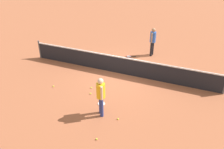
# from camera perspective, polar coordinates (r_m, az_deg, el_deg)

# --- Properties ---
(ground_plane) EXTENTS (40.00, 40.00, 0.00)m
(ground_plane) POSITION_cam_1_polar(r_m,az_deg,el_deg) (12.40, 1.99, 0.29)
(ground_plane) COLOR #9E5638
(court_net) EXTENTS (10.09, 0.09, 1.07)m
(court_net) POSITION_cam_1_polar(r_m,az_deg,el_deg) (12.16, 2.03, 2.33)
(court_net) COLOR #4C4C51
(court_net) RESTS_ON ground_plane
(player_near_side) EXTENTS (0.47, 0.48, 1.70)m
(player_near_side) POSITION_cam_1_polar(r_m,az_deg,el_deg) (9.09, -2.72, -4.70)
(player_near_side) COLOR navy
(player_near_side) RESTS_ON ground_plane
(player_far_side) EXTENTS (0.39, 0.53, 1.70)m
(player_far_side) POSITION_cam_1_polar(r_m,az_deg,el_deg) (14.12, 9.82, 8.33)
(player_far_side) COLOR black
(player_far_side) RESTS_ON ground_plane
(tennis_racket_near_player) EXTENTS (0.45, 0.59, 0.03)m
(tennis_racket_near_player) POSITION_cam_1_polar(r_m,az_deg,el_deg) (10.21, -2.55, -7.11)
(tennis_racket_near_player) COLOR white
(tennis_racket_near_player) RESTS_ON ground_plane
(tennis_racket_far_player) EXTENTS (0.61, 0.41, 0.03)m
(tennis_racket_far_player) POSITION_cam_1_polar(r_m,az_deg,el_deg) (14.17, 4.22, 4.38)
(tennis_racket_far_player) COLOR red
(tennis_racket_far_player) RESTS_ON ground_plane
(tennis_ball_near_player) EXTENTS (0.07, 0.07, 0.07)m
(tennis_ball_near_player) POSITION_cam_1_polar(r_m,az_deg,el_deg) (10.83, -5.22, -4.60)
(tennis_ball_near_player) COLOR #C6E033
(tennis_ball_near_player) RESTS_ON ground_plane
(tennis_ball_by_net) EXTENTS (0.07, 0.07, 0.07)m
(tennis_ball_by_net) POSITION_cam_1_polar(r_m,az_deg,el_deg) (8.68, -3.74, -15.30)
(tennis_ball_by_net) COLOR #C6E033
(tennis_ball_by_net) RESTS_ON ground_plane
(tennis_ball_midcourt) EXTENTS (0.07, 0.07, 0.07)m
(tennis_ball_midcourt) POSITION_cam_1_polar(r_m,az_deg,el_deg) (11.63, -13.98, -2.78)
(tennis_ball_midcourt) COLOR #C6E033
(tennis_ball_midcourt) RESTS_ON ground_plane
(tennis_ball_baseline) EXTENTS (0.07, 0.07, 0.07)m
(tennis_ball_baseline) POSITION_cam_1_polar(r_m,az_deg,el_deg) (11.23, -5.04, -3.16)
(tennis_ball_baseline) COLOR #C6E033
(tennis_ball_baseline) RESTS_ON ground_plane
(tennis_ball_stray_left) EXTENTS (0.07, 0.07, 0.07)m
(tennis_ball_stray_left) POSITION_cam_1_polar(r_m,az_deg,el_deg) (9.43, 1.48, -10.68)
(tennis_ball_stray_left) COLOR #C6E033
(tennis_ball_stray_left) RESTS_ON ground_plane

